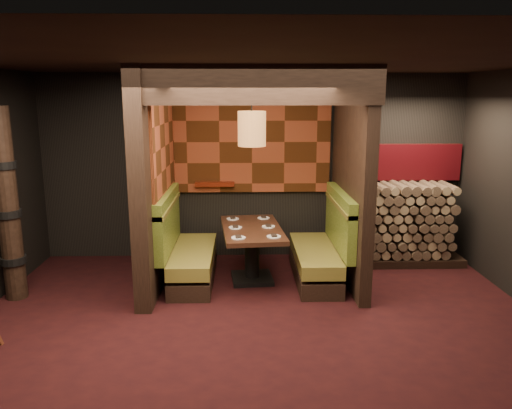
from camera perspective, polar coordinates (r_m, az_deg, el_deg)
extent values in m
cube|color=black|center=(5.55, 0.36, -14.76)|extent=(6.50, 5.50, 0.02)
cube|color=black|center=(4.94, 0.41, 16.33)|extent=(6.50, 5.50, 0.02)
cube|color=black|center=(7.77, -0.28, 4.30)|extent=(6.50, 0.02, 2.85)
cube|color=black|center=(2.44, 2.59, -14.39)|extent=(6.50, 0.02, 2.85)
cube|color=black|center=(6.78, -11.58, 2.84)|extent=(0.20, 2.20, 2.85)
cube|color=black|center=(6.88, 10.82, 3.02)|extent=(0.15, 2.10, 2.85)
cube|color=black|center=(5.63, -0.10, 13.51)|extent=(2.85, 0.18, 0.44)
cube|color=brown|center=(7.67, -0.47, 7.17)|extent=(2.40, 0.06, 1.55)
cube|color=brown|center=(6.87, -10.50, 6.60)|extent=(0.04, 1.85, 1.45)
cube|color=#611A0B|center=(7.71, -4.73, 2.35)|extent=(0.60, 0.12, 0.07)
cube|color=black|center=(7.04, -7.11, -7.71)|extent=(0.55, 1.60, 0.22)
cube|color=olive|center=(6.96, -7.17, -5.78)|extent=(0.55, 1.60, 0.18)
cube|color=#445C13|center=(6.89, -10.03, -2.68)|extent=(0.12, 1.60, 0.78)
cube|color=olive|center=(6.81, -10.14, 0.17)|extent=(0.15, 1.60, 0.06)
cube|color=black|center=(7.08, 6.68, -7.60)|extent=(0.55, 1.60, 0.22)
cube|color=olive|center=(7.00, 6.73, -5.67)|extent=(0.55, 1.60, 0.18)
cube|color=#445C13|center=(6.94, 9.55, -2.55)|extent=(0.12, 1.60, 0.78)
cube|color=olive|center=(6.86, 9.65, 0.28)|extent=(0.15, 1.60, 0.06)
cube|color=black|center=(7.01, -0.45, -8.41)|extent=(0.60, 0.60, 0.06)
cylinder|color=black|center=(6.90, -0.46, -5.93)|extent=(0.20, 0.20, 0.70)
cube|color=#371D13|center=(6.79, -0.46, -2.89)|extent=(0.91, 1.50, 0.06)
cylinder|color=white|center=(6.29, -2.02, -3.81)|extent=(0.18, 0.18, 0.01)
cube|color=black|center=(6.28, -2.02, -3.67)|extent=(0.08, 0.12, 0.02)
cylinder|color=white|center=(6.34, 2.06, -3.68)|extent=(0.18, 0.18, 0.01)
cube|color=black|center=(6.33, 2.06, -3.54)|extent=(0.08, 0.12, 0.02)
cylinder|color=white|center=(6.76, -2.37, -2.65)|extent=(0.18, 0.18, 0.01)
cube|color=black|center=(6.76, -2.37, -2.52)|extent=(0.08, 0.12, 0.02)
cylinder|color=white|center=(6.81, 1.43, -2.54)|extent=(0.18, 0.18, 0.01)
cube|color=black|center=(6.80, 1.43, -2.40)|extent=(0.08, 0.12, 0.02)
cylinder|color=white|center=(7.24, -2.67, -1.64)|extent=(0.18, 0.18, 0.01)
cube|color=black|center=(7.23, -2.67, -1.52)|extent=(0.08, 0.12, 0.02)
cylinder|color=white|center=(7.28, 0.88, -1.54)|extent=(0.18, 0.18, 0.01)
cube|color=black|center=(7.28, 0.88, -1.42)|extent=(0.08, 0.12, 0.02)
cylinder|color=#9D6431|center=(6.51, -0.48, 8.66)|extent=(0.36, 0.36, 0.45)
sphere|color=#FFC672|center=(6.51, -0.48, 8.66)|extent=(0.18, 0.18, 0.18)
cylinder|color=black|center=(6.50, -0.48, 12.97)|extent=(0.02, 0.02, 0.53)
cylinder|color=black|center=(6.81, -26.53, -0.10)|extent=(0.26, 0.26, 2.40)
cylinder|color=black|center=(6.98, -25.97, -5.71)|extent=(0.31, 0.31, 0.09)
cylinder|color=black|center=(6.83, -26.45, -0.92)|extent=(0.31, 0.31, 0.09)
cylinder|color=black|center=(6.74, -26.94, 4.06)|extent=(0.31, 0.31, 0.09)
cube|color=black|center=(8.07, 16.33, -5.87)|extent=(1.73, 0.70, 0.12)
cube|color=brown|center=(7.90, 16.60, -1.65)|extent=(1.73, 0.70, 1.10)
cube|color=maroon|center=(8.06, 16.25, 4.67)|extent=(1.83, 0.10, 0.56)
cube|color=black|center=(7.15, 11.09, 3.36)|extent=(0.08, 0.08, 2.85)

